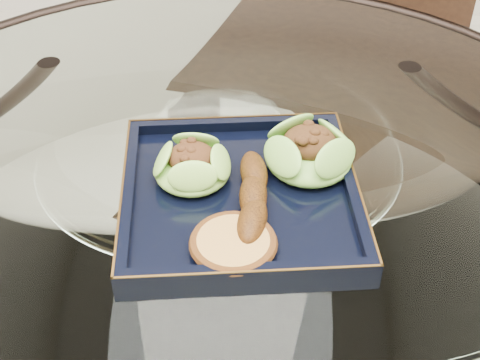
{
  "coord_description": "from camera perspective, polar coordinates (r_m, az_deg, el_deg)",
  "views": [
    {
      "loc": [
        0.04,
        -0.63,
        1.29
      ],
      "look_at": [
        0.03,
        -0.05,
        0.8
      ],
      "focal_mm": 50.0,
      "sensor_mm": 36.0,
      "label": 1
    }
  ],
  "objects": [
    {
      "name": "navy_plate",
      "position": [
        0.78,
        0.0,
        -1.69
      ],
      "size": [
        0.29,
        0.29,
        0.02
      ],
      "primitive_type": "cube",
      "rotation": [
        0.0,
        0.0,
        0.08
      ],
      "color": "black",
      "rests_on": "dining_table"
    },
    {
      "name": "dining_table",
      "position": [
        0.94,
        -1.51,
        -7.58
      ],
      "size": [
        1.13,
        1.13,
        0.77
      ],
      "color": "white",
      "rests_on": "ground"
    },
    {
      "name": "crumb_patty",
      "position": [
        0.7,
        -0.58,
        -5.53
      ],
      "size": [
        0.1,
        0.1,
        0.02
      ],
      "primitive_type": "cylinder",
      "rotation": [
        0.0,
        0.0,
        0.21
      ],
      "color": "#C88A42",
      "rests_on": "navy_plate"
    },
    {
      "name": "roasted_plantain",
      "position": [
        0.75,
        1.13,
        -1.34
      ],
      "size": [
        0.03,
        0.15,
        0.03
      ],
      "primitive_type": "ellipsoid",
      "rotation": [
        0.0,
        0.0,
        1.56
      ],
      "color": "#582C09",
      "rests_on": "navy_plate"
    },
    {
      "name": "lettuce_wrap_right",
      "position": [
        0.8,
        5.93,
        2.21
      ],
      "size": [
        0.12,
        0.12,
        0.04
      ],
      "primitive_type": "ellipsoid",
      "rotation": [
        0.0,
        0.0,
        0.23
      ],
      "color": "#65A931",
      "rests_on": "navy_plate"
    },
    {
      "name": "dining_chair",
      "position": [
        1.4,
        9.17,
        9.28
      ],
      "size": [
        0.57,
        0.57,
        1.05
      ],
      "rotation": [
        0.0,
        0.0,
        -0.32
      ],
      "color": "#311D10",
      "rests_on": "ground"
    },
    {
      "name": "lettuce_wrap_left",
      "position": [
        0.78,
        -4.1,
        1.07
      ],
      "size": [
        0.12,
        0.12,
        0.03
      ],
      "primitive_type": "ellipsoid",
      "rotation": [
        0.0,
        0.0,
        -0.42
      ],
      "color": "#71B033",
      "rests_on": "navy_plate"
    }
  ]
}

